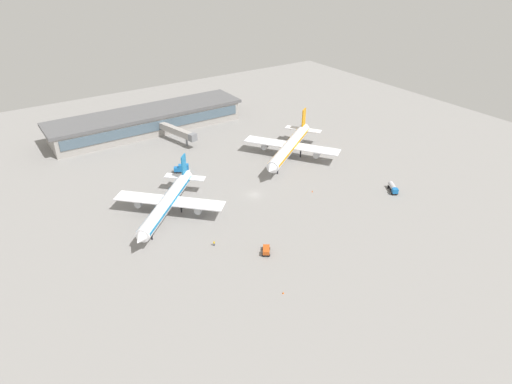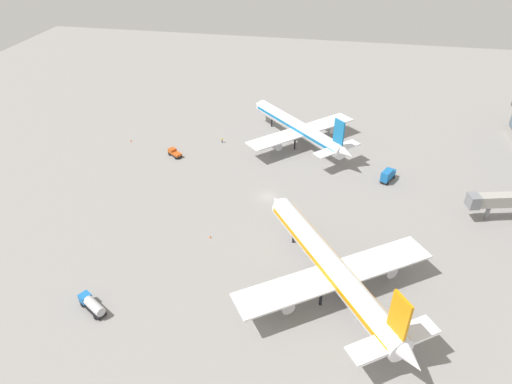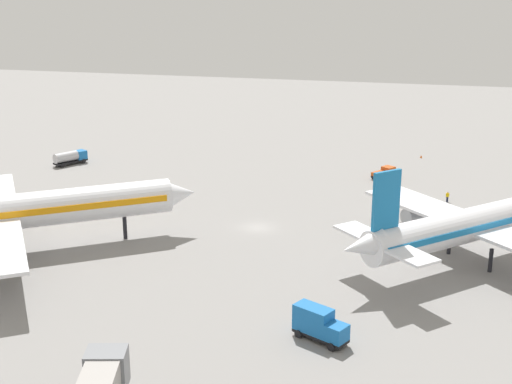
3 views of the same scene
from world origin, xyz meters
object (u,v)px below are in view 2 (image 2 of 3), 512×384
Objects in this scene: fuel_truck at (92,304)px; catering_truck at (388,175)px; safety_cone_near_gate at (131,141)px; airplane_at_gate at (299,128)px; safety_cone_mid_apron at (210,237)px; ground_crew_worker at (222,140)px; pushback_tractor at (174,153)px; airplane_taxiing at (332,268)px.

fuel_truck is 1.09× the size of catering_truck.
catering_truck is 75.96m from safety_cone_near_gate.
airplane_at_gate is 5.59× the size of fuel_truck.
safety_cone_mid_apron is at bearing -137.73° from safety_cone_near_gate.
ground_crew_worker is at bearing -80.48° from safety_cone_near_gate.
catering_truck reaches higher than pushback_tractor.
ground_crew_worker is at bearing 11.15° from safety_cone_mid_apron.
fuel_truck is at bearing -161.98° from safety_cone_near_gate.
airplane_taxiing is (-58.92, -12.77, 0.47)m from airplane_at_gate.
ground_crew_worker is 45.22m from safety_cone_mid_apron.
pushback_tractor is 7.80× the size of safety_cone_mid_apron.
ground_crew_worker is (68.35, -6.66, -0.54)m from fuel_truck.
pushback_tractor reaches higher than safety_cone_mid_apron.
pushback_tractor is 15.51m from ground_crew_worker.
fuel_truck is at bearing 73.26° from airplane_taxiing.
safety_cone_mid_apron is at bearing 155.76° from catering_truck.
safety_cone_near_gate is at bearing 15.27° from pushback_tractor.
safety_cone_near_gate is at bearing 42.27° from safety_cone_mid_apron.
catering_truck reaches higher than ground_crew_worker.
airplane_taxiing is 25.68× the size of ground_crew_worker.
safety_cone_near_gate and safety_cone_mid_apron have the same top height.
safety_cone_near_gate is 53.74m from safety_cone_mid_apron.
safety_cone_near_gate is (63.76, 20.74, -1.09)m from fuel_truck.
catering_truck is at bearing -168.31° from airplane_at_gate.
safety_cone_mid_apron is at bearing -91.43° from fuel_truck.
safety_cone_near_gate is at bearing 54.99° from airplane_at_gate.
pushback_tractor is at bearing 12.04° from airplane_taxiing.
fuel_truck is 3.81× the size of ground_crew_worker.
safety_cone_mid_apron is at bearing 119.10° from airplane_at_gate.
airplane_at_gate is at bearing -80.16° from safety_cone_near_gate.
safety_cone_near_gate is at bearing 165.30° from ground_crew_worker.
pushback_tractor is at bearing -110.37° from safety_cone_near_gate.
safety_cone_near_gate is (5.96, 16.04, -0.67)m from pushback_tractor.
catering_truck reaches higher than fuel_truck.
airplane_taxiing is 71.48× the size of safety_cone_mid_apron.
fuel_truck is at bearing 113.10° from airplane_at_gate.
airplane_taxiing is 44.14m from catering_truck.
pushback_tractor is at bearing 68.43° from airplane_at_gate.
ground_crew_worker is (10.55, -11.36, -0.12)m from pushback_tractor.
airplane_at_gate is at bearing -16.04° from safety_cone_mid_apron.
catering_truck reaches higher than safety_cone_near_gate.
ground_crew_worker is 2.78× the size of safety_cone_mid_apron.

